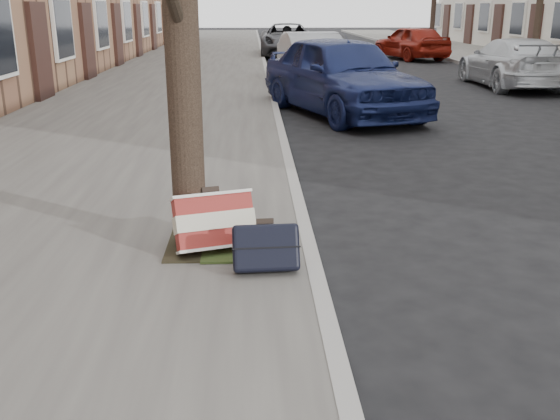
{
  "coord_description": "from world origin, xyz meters",
  "views": [
    {
      "loc": [
        -1.71,
        -3.69,
        2.01
      ],
      "look_at": [
        -1.51,
        0.8,
        0.54
      ],
      "focal_mm": 40.0,
      "sensor_mm": 36.0,
      "label": 1
    }
  ],
  "objects_px": {
    "suitcase_red": "(214,222)",
    "car_near_front": "(342,75)",
    "suitcase_navy": "(266,247)",
    "car_near_mid": "(313,58)"
  },
  "relations": [
    {
      "from": "suitcase_navy",
      "to": "car_near_mid",
      "type": "distance_m",
      "value": 12.94
    },
    {
      "from": "suitcase_red",
      "to": "car_near_mid",
      "type": "bearing_deg",
      "value": 63.75
    },
    {
      "from": "suitcase_red",
      "to": "suitcase_navy",
      "type": "bearing_deg",
      "value": -64.92
    },
    {
      "from": "car_near_mid",
      "to": "suitcase_navy",
      "type": "bearing_deg",
      "value": -103.04
    },
    {
      "from": "suitcase_red",
      "to": "car_near_mid",
      "type": "distance_m",
      "value": 12.55
    },
    {
      "from": "suitcase_red",
      "to": "suitcase_navy",
      "type": "xyz_separation_m",
      "value": [
        0.4,
        -0.44,
        -0.05
      ]
    },
    {
      "from": "suitcase_red",
      "to": "car_near_front",
      "type": "distance_m",
      "value": 7.56
    },
    {
      "from": "suitcase_navy",
      "to": "car_near_mid",
      "type": "height_order",
      "value": "car_near_mid"
    },
    {
      "from": "suitcase_navy",
      "to": "car_near_front",
      "type": "distance_m",
      "value": 7.9
    },
    {
      "from": "car_near_front",
      "to": "car_near_mid",
      "type": "height_order",
      "value": "car_near_front"
    }
  ]
}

